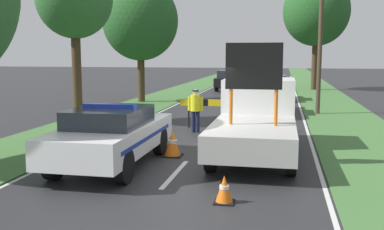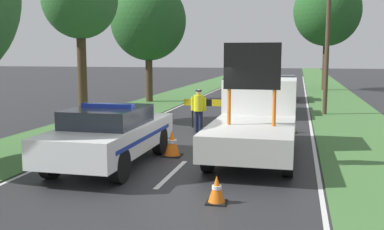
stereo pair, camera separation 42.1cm
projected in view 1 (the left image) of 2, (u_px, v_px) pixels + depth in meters
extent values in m
plane|color=#28282B|center=(186.00, 162.00, 11.82)|extent=(160.00, 160.00, 0.00)
cube|color=silver|center=(175.00, 174.00, 10.67)|extent=(0.12, 2.55, 0.01)
cube|color=silver|center=(217.00, 128.00, 17.36)|extent=(0.12, 2.55, 0.01)
cube|color=silver|center=(235.00, 107.00, 24.05)|extent=(0.12, 2.55, 0.01)
cube|color=silver|center=(246.00, 95.00, 30.74)|extent=(0.12, 2.55, 0.01)
cube|color=silver|center=(253.00, 88.00, 37.42)|extent=(0.12, 2.55, 0.01)
cube|color=silver|center=(257.00, 83.00, 44.11)|extent=(0.12, 2.55, 0.01)
cube|color=silver|center=(261.00, 79.00, 50.80)|extent=(0.12, 2.55, 0.01)
cube|color=silver|center=(263.00, 76.00, 57.49)|extent=(0.12, 2.55, 0.01)
cube|color=silver|center=(186.00, 100.00, 27.69)|extent=(0.10, 63.77, 0.01)
cube|color=silver|center=(298.00, 102.00, 26.35)|extent=(0.10, 63.77, 0.01)
cube|color=#427038|center=(175.00, 93.00, 32.25)|extent=(3.24, 120.00, 0.03)
cube|color=#427038|center=(323.00, 96.00, 30.24)|extent=(3.24, 120.00, 0.03)
cube|color=white|center=(112.00, 137.00, 11.38)|extent=(1.91, 4.77, 0.66)
cube|color=#282D38|center=(110.00, 117.00, 11.16)|extent=(1.68, 2.20, 0.44)
cylinder|color=black|center=(104.00, 138.00, 13.02)|extent=(0.24, 0.79, 0.79)
cylinder|color=black|center=(160.00, 141.00, 12.69)|extent=(0.24, 0.79, 0.79)
cylinder|color=black|center=(53.00, 162.00, 10.15)|extent=(0.24, 0.79, 0.79)
cylinder|color=black|center=(124.00, 166.00, 9.82)|extent=(0.24, 0.79, 0.79)
cube|color=#1E38C6|center=(109.00, 106.00, 11.12)|extent=(1.34, 0.24, 0.10)
cube|color=#193399|center=(112.00, 136.00, 11.37)|extent=(1.92, 3.92, 0.10)
cube|color=black|center=(142.00, 125.00, 13.74)|extent=(1.05, 0.08, 0.40)
cube|color=white|center=(259.00, 105.00, 14.08)|extent=(2.14, 2.14, 1.63)
cube|color=#232833|center=(261.00, 93.00, 15.06)|extent=(1.82, 0.04, 0.72)
cube|color=#B2B2AD|center=(253.00, 137.00, 11.33)|extent=(2.14, 3.65, 0.62)
cylinder|color=#D16619|center=(231.00, 107.00, 11.34)|extent=(0.09, 0.09, 0.90)
cylinder|color=#D16619|center=(276.00, 108.00, 11.12)|extent=(0.09, 0.09, 0.90)
cube|color=black|center=(254.00, 66.00, 11.09)|extent=(1.40, 0.12, 1.15)
cylinder|color=black|center=(229.00, 129.00, 14.37)|extent=(0.24, 0.87, 0.87)
cylinder|color=black|center=(289.00, 131.00, 14.00)|extent=(0.24, 0.87, 0.87)
cylinder|color=black|center=(211.00, 154.00, 10.85)|extent=(0.24, 0.87, 0.87)
cylinder|color=black|center=(291.00, 157.00, 10.48)|extent=(0.24, 0.87, 0.87)
cylinder|color=black|center=(189.00, 117.00, 17.30)|extent=(0.07, 0.07, 0.86)
cylinder|color=black|center=(257.00, 119.00, 16.78)|extent=(0.07, 0.07, 0.86)
cube|color=yellow|center=(187.00, 102.00, 17.23)|extent=(0.54, 0.08, 0.25)
cube|color=black|center=(201.00, 103.00, 17.12)|extent=(0.54, 0.08, 0.25)
cube|color=yellow|center=(215.00, 103.00, 17.02)|extent=(0.54, 0.08, 0.25)
cube|color=black|center=(230.00, 103.00, 16.91)|extent=(0.54, 0.08, 0.25)
cube|color=yellow|center=(244.00, 104.00, 16.80)|extent=(0.54, 0.08, 0.25)
cube|color=black|center=(259.00, 104.00, 16.70)|extent=(0.54, 0.08, 0.25)
cylinder|color=#191E38|center=(193.00, 122.00, 16.32)|extent=(0.15, 0.15, 0.78)
cylinder|color=#191E38|center=(198.00, 122.00, 16.29)|extent=(0.15, 0.15, 0.78)
cylinder|color=yellow|center=(195.00, 103.00, 16.21)|extent=(0.36, 0.36, 0.58)
cylinder|color=yellow|center=(189.00, 104.00, 16.26)|extent=(0.12, 0.12, 0.50)
cylinder|color=yellow|center=(201.00, 104.00, 16.17)|extent=(0.12, 0.12, 0.50)
sphere|color=beige|center=(195.00, 92.00, 16.16)|extent=(0.20, 0.20, 0.20)
cylinder|color=#141933|center=(195.00, 91.00, 16.15)|extent=(0.23, 0.23, 0.05)
cylinder|color=#191E38|center=(233.00, 119.00, 16.62)|extent=(0.16, 0.16, 0.87)
cylinder|color=#191E38|center=(237.00, 119.00, 16.58)|extent=(0.16, 0.16, 0.87)
cylinder|color=#B2AD9E|center=(235.00, 99.00, 16.50)|extent=(0.40, 0.40, 0.65)
cylinder|color=#B2AD9E|center=(229.00, 100.00, 16.55)|extent=(0.13, 0.13, 0.55)
cylinder|color=#B2AD9E|center=(242.00, 100.00, 16.46)|extent=(0.13, 0.13, 0.55)
sphere|color=tan|center=(235.00, 87.00, 16.44)|extent=(0.22, 0.22, 0.22)
cube|color=black|center=(173.00, 156.00, 12.53)|extent=(0.53, 0.53, 0.03)
cone|color=orange|center=(173.00, 143.00, 12.48)|extent=(0.45, 0.45, 0.69)
cylinder|color=white|center=(173.00, 142.00, 12.47)|extent=(0.25, 0.25, 0.10)
cube|color=black|center=(288.00, 132.00, 16.35)|extent=(0.38, 0.38, 0.03)
cone|color=orange|center=(288.00, 125.00, 16.31)|extent=(0.33, 0.33, 0.51)
cylinder|color=white|center=(288.00, 124.00, 16.31)|extent=(0.18, 0.18, 0.07)
cube|color=black|center=(115.00, 140.00, 14.77)|extent=(0.44, 0.44, 0.03)
cone|color=orange|center=(115.00, 131.00, 14.73)|extent=(0.37, 0.37, 0.58)
cylinder|color=white|center=(114.00, 130.00, 14.72)|extent=(0.21, 0.21, 0.08)
cube|color=black|center=(224.00, 202.00, 8.60)|extent=(0.39, 0.39, 0.03)
cone|color=orange|center=(224.00, 188.00, 8.56)|extent=(0.33, 0.33, 0.51)
cylinder|color=white|center=(224.00, 187.00, 8.56)|extent=(0.19, 0.19, 0.07)
cube|color=#B2B2B7|center=(263.00, 99.00, 21.57)|extent=(1.89, 4.66, 0.71)
cube|color=#282D38|center=(264.00, 87.00, 21.36)|extent=(1.67, 2.15, 0.44)
cylinder|color=black|center=(248.00, 102.00, 23.19)|extent=(0.24, 0.69, 0.69)
cylinder|color=black|center=(281.00, 103.00, 22.86)|extent=(0.24, 0.69, 0.69)
cylinder|color=black|center=(244.00, 109.00, 20.38)|extent=(0.24, 0.69, 0.69)
cylinder|color=black|center=(281.00, 110.00, 20.05)|extent=(0.24, 0.69, 0.69)
cube|color=slate|center=(273.00, 89.00, 27.89)|extent=(1.82, 4.01, 0.65)
cube|color=#282D38|center=(273.00, 80.00, 27.69)|extent=(1.60, 1.84, 0.53)
cylinder|color=black|center=(261.00, 92.00, 29.29)|extent=(0.24, 0.68, 0.68)
cylinder|color=black|center=(286.00, 93.00, 28.98)|extent=(0.24, 0.68, 0.68)
cylinder|color=black|center=(259.00, 96.00, 26.88)|extent=(0.24, 0.68, 0.68)
cylinder|color=black|center=(286.00, 96.00, 26.57)|extent=(0.24, 0.68, 0.68)
cube|color=black|center=(228.00, 81.00, 35.14)|extent=(1.73, 4.09, 0.65)
cube|color=#282D38|center=(228.00, 74.00, 34.94)|extent=(1.52, 1.88, 0.55)
cylinder|color=black|center=(221.00, 84.00, 36.56)|extent=(0.24, 0.72, 0.72)
cylinder|color=black|center=(239.00, 85.00, 36.27)|extent=(0.24, 0.72, 0.72)
cylinder|color=black|center=(217.00, 87.00, 34.10)|extent=(0.24, 0.72, 0.72)
cylinder|color=black|center=(236.00, 87.00, 33.81)|extent=(0.24, 0.72, 0.72)
cylinder|color=#42301E|center=(141.00, 76.00, 26.39)|extent=(0.41, 0.41, 3.10)
ellipsoid|color=#235623|center=(140.00, 21.00, 25.96)|extent=(4.38, 4.38, 4.60)
cylinder|color=#42301E|center=(77.00, 76.00, 18.00)|extent=(0.37, 0.37, 3.88)
cylinder|color=#42301E|center=(314.00, 63.00, 35.19)|extent=(0.43, 0.43, 4.19)
ellipsoid|color=#235623|center=(316.00, 11.00, 34.64)|extent=(5.09, 5.09, 5.35)
cylinder|color=#473828|center=(320.00, 34.00, 20.74)|extent=(0.20, 0.20, 7.49)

